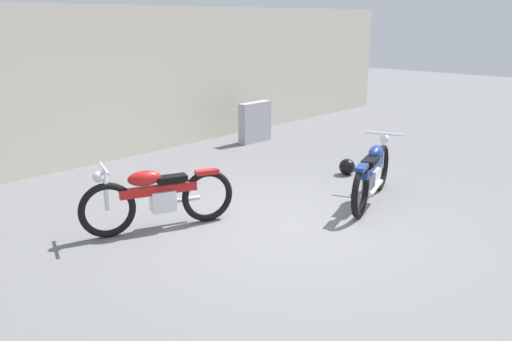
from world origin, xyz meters
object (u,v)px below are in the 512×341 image
(stone_marker, at_px, (255,122))
(motorcycle_blue, at_px, (372,173))
(motorcycle_red, at_px, (158,197))
(helmet, at_px, (347,167))

(stone_marker, distance_m, motorcycle_blue, 4.18)
(motorcycle_red, bearing_deg, motorcycle_blue, 174.48)
(motorcycle_blue, bearing_deg, stone_marker, 48.05)
(helmet, height_order, motorcycle_blue, motorcycle_blue)
(stone_marker, xyz_separation_m, motorcycle_blue, (-1.68, -3.82, 0.01))
(helmet, height_order, motorcycle_red, motorcycle_red)
(motorcycle_blue, bearing_deg, helmet, 29.51)
(helmet, bearing_deg, stone_marker, 75.00)
(stone_marker, xyz_separation_m, motorcycle_red, (-4.35, -2.43, -0.00))
(stone_marker, distance_m, helmet, 2.91)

